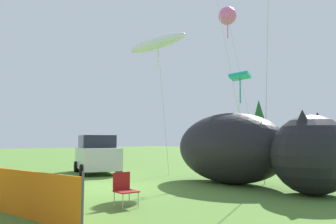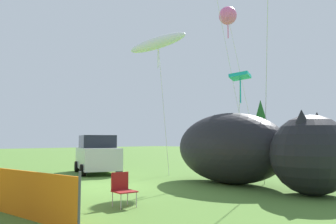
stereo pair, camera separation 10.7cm
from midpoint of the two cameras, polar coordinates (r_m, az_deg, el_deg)
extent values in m
plane|color=#4C752D|center=(12.60, -10.41, -12.75)|extent=(120.00, 120.00, 0.00)
cube|color=#B7BCC1|center=(17.78, -12.03, -7.86)|extent=(4.29, 3.24, 1.09)
cube|color=#1E232D|center=(17.95, -12.09, -5.04)|extent=(2.63, 2.39, 0.65)
cylinder|color=black|center=(16.82, -8.33, -9.80)|extent=(0.63, 0.47, 0.57)
cylinder|color=black|center=(16.50, -14.43, -9.80)|extent=(0.63, 0.47, 0.57)
cylinder|color=black|center=(19.16, -10.03, -9.18)|extent=(0.63, 0.47, 0.57)
cylinder|color=black|center=(18.88, -15.38, -9.14)|extent=(0.63, 0.47, 0.57)
cube|color=maroon|center=(8.82, -7.24, -13.56)|extent=(0.61, 0.61, 0.03)
cube|color=maroon|center=(9.00, -8.04, -11.84)|extent=(0.11, 0.50, 0.48)
cylinder|color=#A5A5AD|center=(8.78, -5.17, -14.96)|extent=(0.02, 0.02, 0.40)
cylinder|color=#A5A5AD|center=(8.55, -7.83, -15.20)|extent=(0.02, 0.02, 0.40)
cylinder|color=#A5A5AD|center=(9.16, -6.71, -14.52)|extent=(0.02, 0.02, 0.40)
cylinder|color=#A5A5AD|center=(8.94, -9.29, -14.73)|extent=(0.02, 0.02, 0.40)
ellipsoid|color=black|center=(13.52, 10.79, -6.19)|extent=(5.74, 3.69, 2.83)
ellipsoid|color=white|center=(13.55, 10.84, -8.88)|extent=(3.73, 2.67, 1.27)
sphere|color=black|center=(11.40, 23.90, -6.82)|extent=(2.55, 2.55, 2.55)
cone|color=black|center=(12.01, 24.79, -1.81)|extent=(0.71, 0.71, 0.76)
cone|color=black|center=(10.82, 22.54, -1.59)|extent=(0.71, 0.71, 0.76)
cylinder|color=#4C4C51|center=(6.56, -14.73, -14.96)|extent=(0.05, 0.05, 1.15)
cylinder|color=silver|center=(16.31, -0.59, 0.64)|extent=(0.22, 0.63, 6.63)
ellipsoid|color=white|center=(16.82, -1.55, 12.00)|extent=(2.68, 2.30, 1.40)
cylinder|color=white|center=(16.63, -1.55, 9.69)|extent=(0.06, 0.06, 1.20)
cylinder|color=silver|center=(17.59, 11.15, 6.66)|extent=(1.06, 1.80, 10.48)
cylinder|color=silver|center=(13.03, 17.10, 12.24)|extent=(1.59, 1.98, 11.06)
cylinder|color=silver|center=(16.91, 12.40, -2.57)|extent=(1.35, 1.73, 4.80)
cube|color=#19B2B2|center=(16.12, 12.64, 6.11)|extent=(1.15, 1.14, 0.30)
cylinder|color=#19B2B2|center=(16.01, 12.69, 3.65)|extent=(0.06, 0.06, 1.20)
cylinder|color=silver|center=(18.30, 13.29, 3.46)|extent=(1.49, 0.76, 8.72)
sphere|color=pink|center=(19.49, 10.53, 16.17)|extent=(1.01, 1.01, 1.01)
cylinder|color=pink|center=(19.25, 10.57, 14.23)|extent=(0.06, 0.06, 1.20)
cylinder|color=brown|center=(49.28, 8.28, -6.12)|extent=(0.43, 0.43, 1.33)
cone|color=#236028|center=(49.30, 8.24, -2.87)|extent=(2.34, 2.34, 4.26)
cylinder|color=brown|center=(49.17, 16.03, -5.70)|extent=(0.58, 0.58, 1.81)
cone|color=#1E5623|center=(49.26, 15.92, -1.28)|extent=(3.18, 3.18, 5.78)
camera|label=1|loc=(0.05, -89.80, -0.02)|focal=35.00mm
camera|label=2|loc=(0.05, 90.20, 0.02)|focal=35.00mm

